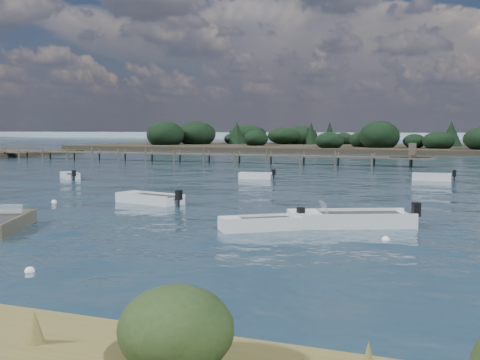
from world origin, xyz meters
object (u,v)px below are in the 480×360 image
at_px(dinghy_near_olive, 0,226).
at_px(tender_far_white, 256,177).
at_px(dinghy_mid_grey, 150,200).
at_px(tender_far_grey_b, 432,178).
at_px(dinghy_extra_b, 259,226).
at_px(jetty, 206,155).
at_px(dinghy_mid_white_a, 350,222).
at_px(tender_far_grey, 70,177).

bearing_deg(dinghy_near_olive, tender_far_white, 87.93).
distance_m(dinghy_mid_grey, tender_far_grey_b, 26.34).
xyz_separation_m(dinghy_near_olive, dinghy_mid_grey, (1.18, 10.58, -0.01)).
relative_size(dinghy_extra_b, jetty, 0.05).
xyz_separation_m(dinghy_near_olive, dinghy_mid_white_a, (13.78, 6.74, 0.02)).
distance_m(dinghy_near_olive, dinghy_extra_b, 11.18).
height_order(tender_far_grey, dinghy_mid_grey, dinghy_mid_grey).
distance_m(dinghy_mid_grey, jetty, 42.56).
xyz_separation_m(dinghy_extra_b, tender_far_white, (-9.30, 24.60, -0.01)).
bearing_deg(tender_far_grey_b, dinghy_extra_b, -100.03).
bearing_deg(jetty, dinghy_extra_b, -62.41).
height_order(dinghy_near_olive, tender_far_grey, dinghy_near_olive).
distance_m(dinghy_mid_grey, dinghy_mid_white_a, 13.18).
relative_size(tender_far_grey, tender_far_grey_b, 0.84).
bearing_deg(tender_far_grey, tender_far_white, 20.59).
bearing_deg(tender_far_grey, dinghy_mid_grey, -39.22).
bearing_deg(dinghy_extra_b, tender_far_grey_b, 79.97).
bearing_deg(tender_far_grey, dinghy_near_olive, -58.48).
height_order(tender_far_white, dinghy_mid_white_a, dinghy_mid_white_a).
bearing_deg(tender_far_grey, jetty, 89.19).
xyz_separation_m(dinghy_mid_grey, dinghy_mid_white_a, (12.60, -3.85, 0.03)).
bearing_deg(dinghy_near_olive, jetty, 105.29).
bearing_deg(dinghy_mid_white_a, tender_far_grey_b, 86.45).
relative_size(tender_far_grey, dinghy_extra_b, 0.85).
xyz_separation_m(tender_far_white, dinghy_mid_white_a, (12.74, -22.09, 0.03)).
bearing_deg(dinghy_near_olive, dinghy_mid_grey, 83.66).
height_order(dinghy_mid_grey, tender_far_white, dinghy_mid_grey).
height_order(tender_far_grey, dinghy_extra_b, dinghy_extra_b).
distance_m(tender_far_grey_b, dinghy_mid_white_a, 26.07).
xyz_separation_m(tender_far_white, jetty, (-14.83, 21.59, 0.83)).
bearing_deg(jetty, tender_far_grey_b, -31.19).
relative_size(tender_far_grey, dinghy_mid_white_a, 0.50).
xyz_separation_m(tender_far_grey, dinghy_mid_grey, (15.35, -12.53, 0.01)).
distance_m(dinghy_mid_grey, tender_far_white, 18.25).
relative_size(tender_far_grey, jetty, 0.05).
height_order(tender_far_white, tender_far_grey_b, tender_far_grey_b).
bearing_deg(dinghy_mid_grey, dinghy_mid_white_a, -16.97).
height_order(dinghy_near_olive, dinghy_extra_b, dinghy_near_olive).
bearing_deg(tender_far_grey_b, tender_far_grey, -161.93).
distance_m(dinghy_extra_b, tender_far_grey_b, 28.97).
relative_size(dinghy_mid_grey, tender_far_white, 1.42).
distance_m(dinghy_near_olive, dinghy_mid_grey, 10.65).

